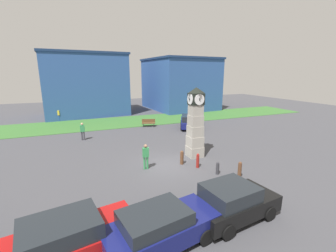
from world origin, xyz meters
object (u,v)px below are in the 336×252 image
(bollard_end_row, at_px, (240,170))
(pedestrian_crossing_lot, at_px, (59,114))
(pedestrian_by_cars, at_px, (82,130))
(car_far_lot, at_px, (189,121))
(car_navy_sedan, at_px, (69,238))
(pedestrian_near_bench, at_px, (146,155))
(car_by_building, at_px, (233,201))
(bollard_far_row, at_px, (218,168))
(car_near_tower, at_px, (161,227))
(clock_tower, at_px, (195,125))
(bollard_near_tower, at_px, (182,157))
(bollard_mid_row, at_px, (198,160))
(bench, at_px, (148,122))

(bollard_end_row, relative_size, pedestrian_crossing_lot, 0.60)
(bollard_end_row, bearing_deg, pedestrian_by_cars, 125.45)
(pedestrian_by_cars, bearing_deg, car_far_lot, 2.93)
(car_navy_sedan, distance_m, pedestrian_near_bench, 7.76)
(car_by_building, distance_m, car_far_lot, 17.01)
(car_far_lot, xyz_separation_m, pedestrian_crossing_lot, (-14.46, 9.83, 0.21))
(pedestrian_near_bench, bearing_deg, pedestrian_crossing_lot, 108.27)
(bollard_far_row, distance_m, car_by_building, 4.48)
(car_near_tower, bearing_deg, bollard_end_row, 27.90)
(clock_tower, relative_size, car_navy_sedan, 1.10)
(car_navy_sedan, relative_size, car_far_lot, 1.02)
(clock_tower, height_order, pedestrian_crossing_lot, clock_tower)
(bollard_near_tower, height_order, car_far_lot, car_far_lot)
(bollard_mid_row, distance_m, bollard_far_row, 1.55)
(bollard_near_tower, relative_size, bollard_far_row, 1.22)
(clock_tower, xyz_separation_m, pedestrian_crossing_lot, (-10.55, 18.34, -1.55))
(bollard_mid_row, bearing_deg, pedestrian_by_cars, 125.51)
(clock_tower, height_order, car_navy_sedan, clock_tower)
(clock_tower, height_order, bollard_mid_row, clock_tower)
(bollard_end_row, xyz_separation_m, car_by_building, (-2.95, -3.07, 0.28))
(car_near_tower, relative_size, pedestrian_near_bench, 2.68)
(bollard_mid_row, distance_m, car_far_lot, 11.52)
(bollard_end_row, relative_size, pedestrian_by_cars, 0.61)
(pedestrian_crossing_lot, bearing_deg, bench, -36.02)
(bollard_near_tower, bearing_deg, car_navy_sedan, -139.94)
(bollard_mid_row, bearing_deg, car_navy_sedan, -147.23)
(bollard_mid_row, relative_size, pedestrian_crossing_lot, 0.58)
(car_navy_sedan, bearing_deg, car_by_building, -2.29)
(car_navy_sedan, distance_m, pedestrian_crossing_lot, 25.51)
(bench, relative_size, pedestrian_by_cars, 0.98)
(bollard_mid_row, height_order, car_far_lot, car_far_lot)
(car_navy_sedan, height_order, pedestrian_near_bench, pedestrian_near_bench)
(car_by_building, xyz_separation_m, bench, (1.81, 18.30, -0.29))
(car_by_building, bearing_deg, bollard_far_row, 63.79)
(pedestrian_near_bench, bearing_deg, car_by_building, -72.47)
(bollard_end_row, height_order, car_near_tower, car_near_tower)
(bollard_near_tower, relative_size, car_navy_sedan, 0.21)
(bollard_mid_row, relative_size, pedestrian_near_bench, 0.58)
(car_by_building, relative_size, pedestrian_near_bench, 2.37)
(clock_tower, bearing_deg, car_far_lot, 65.33)
(bollard_end_row, xyz_separation_m, pedestrian_by_cars, (-8.70, 12.22, 0.45))
(bollard_near_tower, height_order, bollard_end_row, bollard_end_row)
(car_by_building, height_order, pedestrian_near_bench, pedestrian_near_bench)
(bollard_near_tower, distance_m, car_by_building, 6.37)
(bench, xyz_separation_m, pedestrian_crossing_lot, (-10.21, 7.43, 0.47))
(car_by_building, bearing_deg, car_navy_sedan, 177.71)
(bench, height_order, pedestrian_crossing_lot, pedestrian_crossing_lot)
(car_by_building, bearing_deg, bench, 84.34)
(bollard_far_row, bearing_deg, pedestrian_crossing_lot, 115.53)
(clock_tower, distance_m, bollard_end_row, 4.82)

